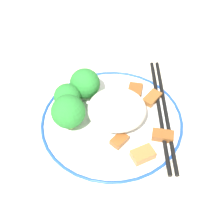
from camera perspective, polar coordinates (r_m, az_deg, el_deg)
ground_plane at (r=0.52m, az=0.00°, el=-2.63°), size 3.00×3.00×0.00m
plate at (r=0.52m, az=0.00°, el=-1.92°), size 0.23×0.23×0.02m
rice_mound at (r=0.49m, az=0.90°, el=0.32°), size 0.08×0.09×0.05m
broccoli_back_left at (r=0.53m, az=-4.98°, el=5.18°), size 0.05×0.05×0.06m
broccoli_back_center at (r=0.51m, az=-8.18°, el=2.72°), size 0.04×0.04×0.05m
broccoli_back_right at (r=0.48m, az=-7.99°, el=0.04°), size 0.05×0.05×0.06m
meat_near_front at (r=0.49m, az=9.25°, el=-4.27°), size 0.02×0.04×0.01m
meat_near_left at (r=0.55m, az=4.25°, el=4.03°), size 0.03×0.03×0.01m
meat_near_right at (r=0.47m, az=5.64°, el=-7.74°), size 0.04×0.04×0.01m
meat_near_back at (r=0.53m, az=3.06°, el=1.81°), size 0.03×0.03×0.01m
meat_on_rice_edge at (r=0.54m, az=7.33°, el=2.55°), size 0.04×0.04×0.01m
meat_mid_left at (r=0.48m, az=1.37°, el=-5.20°), size 0.03×0.03×0.01m
chopsticks at (r=0.53m, az=9.23°, el=0.14°), size 0.24×0.04×0.01m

